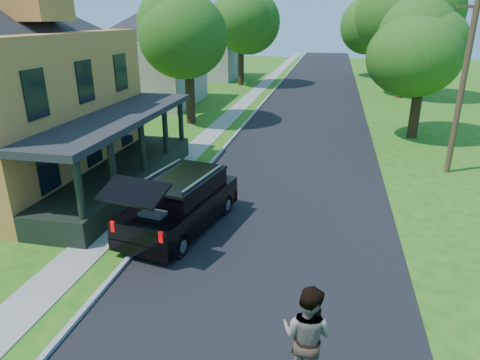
% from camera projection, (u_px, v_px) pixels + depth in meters
% --- Properties ---
extents(ground, '(140.00, 140.00, 0.00)m').
position_uv_depth(ground, '(259.00, 292.00, 11.22)').
color(ground, '#205B12').
rests_on(ground, ground).
extents(street, '(8.00, 120.00, 0.02)m').
position_uv_depth(street, '(308.00, 121.00, 29.48)').
color(street, black).
rests_on(street, ground).
extents(curb, '(0.15, 120.00, 0.12)m').
position_uv_depth(curb, '(250.00, 119.00, 30.27)').
color(curb, gray).
rests_on(curb, ground).
extents(sidewalk, '(1.30, 120.00, 0.03)m').
position_uv_depth(sidewalk, '(229.00, 118.00, 30.57)').
color(sidewalk, gray).
rests_on(sidewalk, ground).
extents(front_walk, '(6.50, 1.20, 0.03)m').
position_uv_depth(front_walk, '(67.00, 183.00, 18.55)').
color(front_walk, gray).
rests_on(front_walk, ground).
extents(neighbor_house_mid, '(12.78, 12.78, 8.30)m').
position_uv_depth(neighbor_house_mid, '(144.00, 51.00, 34.26)').
color(neighbor_house_mid, gray).
rests_on(neighbor_house_mid, ground).
extents(neighbor_house_far, '(12.78, 12.78, 8.30)m').
position_uv_depth(neighbor_house_far, '(202.00, 40.00, 48.87)').
color(neighbor_house_far, gray).
rests_on(neighbor_house_far, ground).
extents(black_suv, '(2.94, 5.62, 2.49)m').
position_uv_depth(black_suv, '(180.00, 203.00, 14.26)').
color(black_suv, black).
rests_on(black_suv, ground).
extents(skateboarder, '(1.21, 1.08, 2.05)m').
position_uv_depth(skateboarder, '(307.00, 336.00, 7.72)').
color(skateboarder, black).
rests_on(skateboarder, ground).
extents(tree_left_mid, '(7.16, 6.78, 9.01)m').
position_uv_depth(tree_left_mid, '(187.00, 28.00, 26.92)').
color(tree_left_mid, black).
rests_on(tree_left_mid, ground).
extents(tree_left_far, '(6.80, 6.78, 9.81)m').
position_uv_depth(tree_left_far, '(241.00, 21.00, 42.96)').
color(tree_left_far, black).
rests_on(tree_left_far, ground).
extents(tree_right_near, '(6.07, 6.22, 8.11)m').
position_uv_depth(tree_right_near, '(425.00, 44.00, 23.74)').
color(tree_right_near, black).
rests_on(tree_right_near, ground).
extents(tree_right_mid, '(7.96, 7.78, 10.80)m').
position_uv_depth(tree_right_mid, '(409.00, 14.00, 35.69)').
color(tree_right_mid, black).
rests_on(tree_right_mid, ground).
extents(tree_right_far, '(8.52, 8.29, 9.75)m').
position_uv_depth(tree_right_far, '(379.00, 22.00, 48.47)').
color(tree_right_far, black).
rests_on(tree_right_far, ground).
extents(utility_pole_near, '(1.56, 0.26, 7.73)m').
position_uv_depth(utility_pole_near, '(463.00, 85.00, 18.49)').
color(utility_pole_near, '#44341F').
rests_on(utility_pole_near, ground).
extents(utility_pole_far, '(1.70, 0.41, 10.11)m').
position_uv_depth(utility_pole_far, '(396.00, 34.00, 40.18)').
color(utility_pole_far, '#44341F').
rests_on(utility_pole_far, ground).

